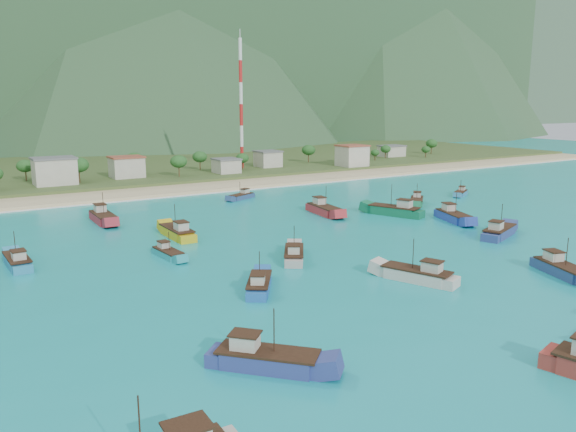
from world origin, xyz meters
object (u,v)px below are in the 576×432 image
boat_7 (294,256)px  boat_10 (461,194)px  boat_9 (259,285)px  boat_12 (499,233)px  boat_29 (561,270)px  boat_28 (418,276)px  boat_13 (242,197)px  boat_19 (266,360)px  boat_8 (324,210)px  boat_2 (395,211)px  boat_25 (453,217)px  boat_1 (103,218)px  boat_18 (18,262)px  boat_11 (177,233)px  boat_0 (417,202)px  boat_3 (168,254)px  radio_tower (241,104)px

boat_7 → boat_10: bearing=55.4°
boat_9 → boat_12: 54.07m
boat_29 → boat_10: bearing=-107.3°
boat_9 → boat_28: (21.30, -8.74, 0.17)m
boat_13 → boat_19: bearing=128.7°
boat_8 → boat_29: boat_8 is taller
boat_28 → boat_7: bearing=94.0°
boat_7 → boat_28: 21.02m
boat_2 → boat_8: boat_2 is taller
boat_7 → boat_25: bearing=42.5°
boat_1 → boat_10: (92.76, -16.43, -0.42)m
boat_13 → boat_18: bearing=96.8°
boat_11 → boat_19: (-12.23, -55.45, -0.02)m
boat_0 → boat_28: boat_28 is taller
boat_1 → boat_19: bearing=87.9°
boat_10 → boat_25: size_ratio=0.67×
boat_13 → boat_29: bearing=161.3°
boat_0 → boat_9: boat_0 is taller
boat_1 → boat_13: boat_1 is taller
boat_1 → boat_11: size_ratio=1.04×
boat_8 → boat_12: boat_8 is taller
boat_3 → boat_18: 23.16m
boat_18 → boat_7: bearing=-29.3°
boat_9 → boat_3: bearing=136.0°
boat_29 → boat_7: bearing=-23.6°
boat_1 → boat_25: 75.59m
radio_tower → boat_18: 125.37m
boat_1 → boat_29: 88.80m
boat_18 → radio_tower: bearing=43.6°
boat_13 → boat_19: 96.99m
boat_3 → boat_25: bearing=169.7°
boat_7 → boat_11: boat_11 is taller
boat_12 → boat_28: (-32.70, -11.49, -0.02)m
boat_11 → boat_1: bearing=111.5°
radio_tower → boat_11: radio_tower is taller
boat_7 → boat_10: boat_7 is taller
boat_3 → boat_9: size_ratio=0.88×
boat_12 → boat_25: boat_25 is taller
boat_0 → boat_19: boat_19 is taller
radio_tower → boat_1: size_ratio=3.83×
boat_2 → boat_7: bearing=-177.1°
boat_2 → boat_18: size_ratio=1.30×
boat_11 → boat_29: boat_11 is taller
boat_12 → boat_25: bearing=144.8°
boat_29 → boat_2: bearing=-81.6°
boat_11 → boat_19: size_ratio=1.10×
boat_29 → boat_8: bearing=-66.7°
boat_2 → boat_25: bearing=-81.8°
boat_0 → boat_2: (-14.21, -7.52, 0.31)m
boat_8 → boat_19: boat_8 is taller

